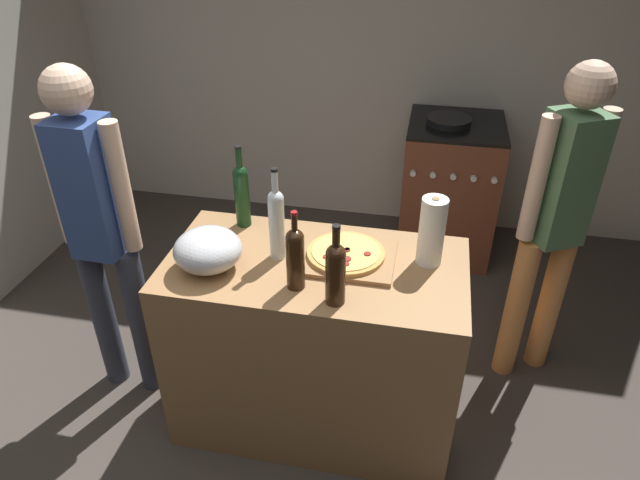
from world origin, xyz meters
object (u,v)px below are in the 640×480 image
(paper_towel_roll, at_px, (432,232))
(person_in_stripes, at_px, (99,226))
(wine_bottle_clear, at_px, (242,192))
(wine_bottle_dark, at_px, (277,221))
(stove, at_px, (449,188))
(mixing_bowl, at_px, (208,250))
(wine_bottle_amber, at_px, (336,271))
(wine_bottle_green, at_px, (295,256))
(person_in_red, at_px, (556,216))
(pizza, at_px, (346,253))

(paper_towel_roll, bearing_deg, person_in_stripes, -176.79)
(wine_bottle_clear, height_order, person_in_stripes, person_in_stripes)
(wine_bottle_dark, xyz_separation_m, stove, (0.73, 1.61, -0.59))
(mixing_bowl, distance_m, stove, 2.06)
(wine_bottle_amber, distance_m, stove, 1.99)
(wine_bottle_clear, bearing_deg, mixing_bowl, -95.03)
(wine_bottle_green, xyz_separation_m, person_in_red, (1.04, 0.70, -0.10))
(paper_towel_roll, height_order, person_in_red, person_in_red)
(wine_bottle_amber, xyz_separation_m, person_in_red, (0.88, 0.76, -0.10))
(wine_bottle_green, bearing_deg, stove, 71.36)
(paper_towel_roll, bearing_deg, wine_bottle_clear, 170.55)
(paper_towel_roll, distance_m, stove, 1.64)
(stove, bearing_deg, mixing_bowl, -119.19)
(stove, bearing_deg, person_in_stripes, -133.45)
(mixing_bowl, xyz_separation_m, wine_bottle_dark, (0.25, 0.13, 0.09))
(wine_bottle_dark, relative_size, stove, 0.42)
(mixing_bowl, xyz_separation_m, person_in_stripes, (-0.55, 0.13, -0.04))
(pizza, relative_size, wine_bottle_dark, 0.80)
(pizza, distance_m, wine_bottle_clear, 0.54)
(pizza, distance_m, wine_bottle_amber, 0.30)
(wine_bottle_green, height_order, wine_bottle_amber, same)
(paper_towel_roll, relative_size, stove, 0.31)
(wine_bottle_green, relative_size, person_in_red, 0.20)
(mixing_bowl, height_order, person_in_red, person_in_red)
(pizza, bearing_deg, wine_bottle_clear, 159.42)
(mixing_bowl, bearing_deg, wine_bottle_green, -8.12)
(person_in_stripes, bearing_deg, wine_bottle_dark, -0.24)
(wine_bottle_dark, height_order, person_in_stripes, person_in_stripes)
(person_in_red, bearing_deg, wine_bottle_amber, -139.19)
(pizza, distance_m, paper_towel_roll, 0.35)
(pizza, height_order, wine_bottle_green, wine_bottle_green)
(wine_bottle_clear, relative_size, person_in_red, 0.24)
(person_in_stripes, bearing_deg, wine_bottle_green, -11.45)
(paper_towel_roll, relative_size, wine_bottle_clear, 0.77)
(mixing_bowl, relative_size, wine_bottle_dark, 0.68)
(wine_bottle_clear, distance_m, person_in_stripes, 0.63)
(person_in_stripes, distance_m, person_in_red, 2.02)
(wine_bottle_green, bearing_deg, person_in_red, 33.81)
(mixing_bowl, relative_size, stove, 0.28)
(stove, bearing_deg, wine_bottle_dark, -114.22)
(wine_bottle_dark, height_order, stove, wine_bottle_dark)
(paper_towel_roll, bearing_deg, wine_bottle_dark, -172.29)
(wine_bottle_green, height_order, wine_bottle_dark, wine_bottle_dark)
(mixing_bowl, relative_size, wine_bottle_clear, 0.71)
(wine_bottle_amber, relative_size, person_in_red, 0.20)
(wine_bottle_amber, bearing_deg, paper_towel_roll, 45.04)
(wine_bottle_green, bearing_deg, wine_bottle_amber, -20.64)
(person_in_stripes, bearing_deg, pizza, 1.65)
(wine_bottle_dark, distance_m, person_in_red, 1.27)
(wine_bottle_amber, bearing_deg, person_in_red, 40.81)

